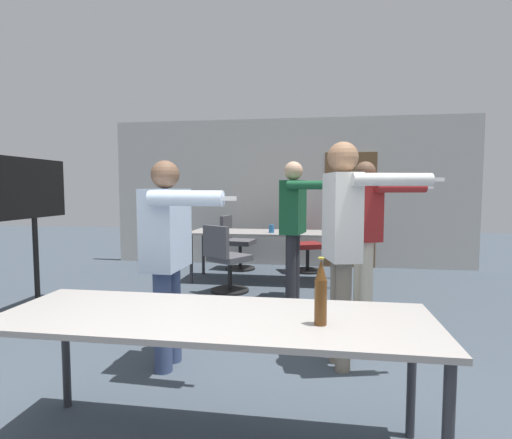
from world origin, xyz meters
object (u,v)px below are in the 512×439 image
object	(u,v)px
person_left_plaid	(344,230)
beer_bottle	(321,293)
office_chair_near_pushed	(236,244)
tv_screen	(34,215)
office_chair_side_rolled	(303,247)
person_far_watching	(168,245)
person_right_polo	(365,222)
person_near_casual	(294,217)
drink_cup	(272,229)
office_chair_far_left	(226,261)

from	to	relation	value
person_left_plaid	beer_bottle	size ratio (longest dim) A/B	5.39
person_left_plaid	office_chair_near_pushed	size ratio (longest dim) A/B	1.89
tv_screen	office_chair_side_rolled	bearing A→B (deg)	-49.80
person_far_watching	person_left_plaid	bearing A→B (deg)	100.75
person_far_watching	person_left_plaid	world-z (taller)	person_left_plaid
person_right_polo	person_far_watching	xyz separation A→B (m)	(-1.69, -1.67, -0.06)
tv_screen	office_chair_near_pushed	world-z (taller)	tv_screen
tv_screen	person_right_polo	bearing A→B (deg)	-83.49
person_right_polo	office_chair_near_pushed	distance (m)	2.98
person_left_plaid	beer_bottle	distance (m)	1.27
office_chair_side_rolled	person_near_casual	bearing A→B (deg)	-23.94
person_far_watching	drink_cup	world-z (taller)	person_far_watching
office_chair_far_left	drink_cup	xyz separation A→B (m)	(0.55, 0.63, 0.39)
office_chair_far_left	office_chair_near_pushed	distance (m)	1.60
person_far_watching	beer_bottle	distance (m)	1.56
person_near_casual	office_chair_near_pushed	bearing A→B (deg)	-136.29
person_near_casual	drink_cup	world-z (taller)	person_near_casual
office_chair_far_left	drink_cup	size ratio (longest dim) A/B	7.89
office_chair_near_pushed	drink_cup	distance (m)	1.26
person_left_plaid	office_chair_far_left	distance (m)	2.59
tv_screen	office_chair_side_rolled	world-z (taller)	tv_screen
person_right_polo	beer_bottle	size ratio (longest dim) A/B	5.22
person_near_casual	drink_cup	bearing A→B (deg)	-143.61
office_chair_side_rolled	beer_bottle	size ratio (longest dim) A/B	2.76
person_left_plaid	office_chair_far_left	world-z (taller)	person_left_plaid
tv_screen	person_near_casual	bearing A→B (deg)	-74.44
person_left_plaid	office_chair_side_rolled	xyz separation A→B (m)	(-0.42, 3.59, -0.67)
office_chair_side_rolled	drink_cup	world-z (taller)	office_chair_side_rolled
person_right_polo	office_chair_far_left	distance (m)	1.95
drink_cup	office_chair_far_left	bearing A→B (deg)	-131.19
person_right_polo	person_left_plaid	bearing A→B (deg)	-32.32
person_near_casual	beer_bottle	distance (m)	3.12
person_far_watching	beer_bottle	xyz separation A→B (m)	(1.17, -1.04, -0.06)
person_right_polo	office_chair_far_left	bearing A→B (deg)	-128.20
office_chair_side_rolled	office_chair_near_pushed	xyz separation A→B (m)	(-1.18, 0.06, 0.02)
tv_screen	drink_cup	xyz separation A→B (m)	(2.59, 1.66, -0.29)
office_chair_side_rolled	drink_cup	xyz separation A→B (m)	(-0.44, -0.90, 0.40)
person_near_casual	office_chair_side_rolled	bearing A→B (deg)	-170.17
person_near_casual	office_chair_far_left	bearing A→B (deg)	-90.60
person_right_polo	person_far_watching	distance (m)	2.38
person_left_plaid	drink_cup	bearing A→B (deg)	-175.65
person_right_polo	person_left_plaid	size ratio (longest dim) A/B	0.97
beer_bottle	tv_screen	bearing A→B (deg)	145.13
person_near_casual	person_left_plaid	world-z (taller)	person_left_plaid
office_chair_side_rolled	person_right_polo	bearing A→B (deg)	-2.24
tv_screen	person_left_plaid	distance (m)	3.60
tv_screen	office_chair_side_rolled	distance (m)	4.03
person_far_watching	person_near_casual	xyz separation A→B (m)	(0.87, 2.06, 0.09)
office_chair_far_left	person_far_watching	bearing A→B (deg)	-56.27
office_chair_near_pushed	person_left_plaid	bearing A→B (deg)	32.11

